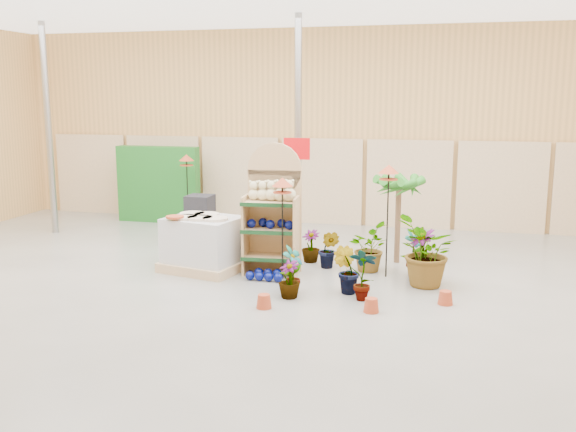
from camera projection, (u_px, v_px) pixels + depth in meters
name	position (u px, v px, depth m)	size (l,w,h in m)	color
room	(260.00, 145.00, 9.96)	(15.20, 12.10, 4.70)	slate
display_shelf	(273.00, 214.00, 10.82)	(0.96, 0.65, 2.20)	tan
teddy_bears	(273.00, 192.00, 10.64)	(0.82, 0.23, 0.36)	beige
gazing_balls_shelf	(271.00, 224.00, 10.72)	(0.81, 0.28, 0.15)	#060E61
gazing_balls_floor	(266.00, 275.00, 10.52)	(0.63, 0.39, 0.15)	#060E61
pallet_stack	(204.00, 244.00, 11.03)	(1.51, 1.35, 0.97)	tan
charcoal_planters	(200.00, 220.00, 12.98)	(0.50, 0.50, 1.00)	black
trellis_stock	(159.00, 184.00, 15.20)	(2.00, 0.30, 1.80)	#19611D
offer_sign	(297.00, 172.00, 12.02)	(0.50, 0.08, 2.20)	gray
bird_table_front	(282.00, 185.00, 10.25)	(0.34, 0.34, 1.69)	black
bird_table_right	(389.00, 173.00, 10.38)	(0.34, 0.34, 1.88)	black
bird_table_back	(187.00, 160.00, 14.18)	(0.34, 0.34, 1.69)	black
palm	(399.00, 184.00, 11.35)	(0.70, 0.70, 1.69)	brown
potted_plant_0	(293.00, 269.00, 9.77)	(0.39, 0.26, 0.73)	#27791F
potted_plant_1	(346.00, 270.00, 9.75)	(0.40, 0.32, 0.72)	#27791F
potted_plant_3	(421.00, 256.00, 10.32)	(0.49, 0.49, 0.88)	#27791F
potted_plant_4	(413.00, 253.00, 10.68)	(0.41, 0.28, 0.78)	#27791F
potted_plant_5	(329.00, 249.00, 11.17)	(0.37, 0.30, 0.68)	#27791F
potted_plant_6	(368.00, 247.00, 11.00)	(0.74, 0.64, 0.82)	#27791F
potted_plant_7	(289.00, 279.00, 9.53)	(0.32, 0.32, 0.57)	#27791F
potted_plant_8	(363.00, 274.00, 9.40)	(0.42, 0.28, 0.79)	#27791F
potted_plant_10	(427.00, 252.00, 10.01)	(1.02, 0.88, 1.13)	#27791F
potted_plant_11	(311.00, 246.00, 11.59)	(0.33, 0.33, 0.59)	#27791F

